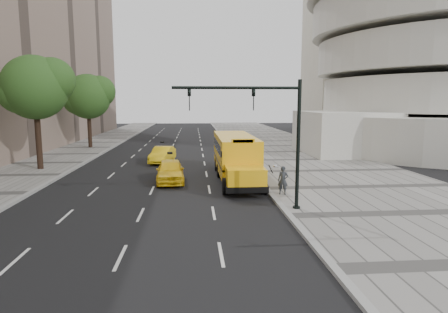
{
  "coord_description": "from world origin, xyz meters",
  "views": [
    {
      "loc": [
        1.58,
        -27.58,
        5.32
      ],
      "look_at": [
        3.5,
        -4.0,
        1.9
      ],
      "focal_mm": 30.0,
      "sensor_mm": 36.0,
      "label": 1
    }
  ],
  "objects": [
    {
      "name": "pedestrian",
      "position": [
        6.59,
        -7.19,
        0.96
      ],
      "size": [
        0.68,
        0.56,
        1.62
      ],
      "primitive_type": "imported",
      "rotation": [
        0.0,
        0.0,
        -0.34
      ],
      "color": "#2C3034",
      "rests_on": "sidewalk_museum"
    },
    {
      "name": "school_bus",
      "position": [
        4.5,
        -1.53,
        1.76
      ],
      "size": [
        2.96,
        11.56,
        3.19
      ],
      "color": "yellow",
      "rests_on": "ground"
    },
    {
      "name": "traffic_signal",
      "position": [
        5.19,
        -10.02,
        4.09
      ],
      "size": [
        6.18,
        0.36,
        6.4
      ],
      "color": "black",
      "rests_on": "ground"
    },
    {
      "name": "curb_far",
      "position": [
        -8.0,
        0.0,
        0.07
      ],
      "size": [
        0.3,
        140.0,
        0.15
      ],
      "primitive_type": "cube",
      "color": "gray",
      "rests_on": "ground"
    },
    {
      "name": "curb_museum",
      "position": [
        6.0,
        0.0,
        0.07
      ],
      "size": [
        0.3,
        140.0,
        0.15
      ],
      "primitive_type": "cube",
      "color": "gray",
      "rests_on": "ground"
    },
    {
      "name": "sidewalk_museum",
      "position": [
        12.0,
        0.0,
        0.07
      ],
      "size": [
        12.0,
        140.0,
        0.15
      ],
      "primitive_type": "cube",
      "color": "gray",
      "rests_on": "ground"
    },
    {
      "name": "taxi_far",
      "position": [
        -1.21,
        5.74,
        0.71
      ],
      "size": [
        2.22,
        4.51,
        1.42
      ],
      "primitive_type": "imported",
      "rotation": [
        0.0,
        0.0,
        -0.17
      ],
      "color": "yellow",
      "rests_on": "ground"
    },
    {
      "name": "guggenheim",
      "position": [
        29.37,
        18.51,
        13.58
      ],
      "size": [
        33.2,
        42.2,
        35.0
      ],
      "color": "silver",
      "rests_on": "ground"
    },
    {
      "name": "taxi_near",
      "position": [
        -0.02,
        -2.6,
        0.76
      ],
      "size": [
        2.05,
        4.58,
        1.53
      ],
      "primitive_type": "imported",
      "rotation": [
        0.0,
        0.0,
        0.06
      ],
      "color": "yellow",
      "rests_on": "ground"
    },
    {
      "name": "tree_b",
      "position": [
        -10.41,
        2.55,
        6.5
      ],
      "size": [
        5.51,
        4.9,
        8.91
      ],
      "color": "black",
      "rests_on": "ground"
    },
    {
      "name": "tree_c",
      "position": [
        -10.4,
        17.05,
        6.05
      ],
      "size": [
        5.77,
        5.13,
        8.57
      ],
      "color": "black",
      "rests_on": "ground"
    },
    {
      "name": "sidewalk_far",
      "position": [
        -11.0,
        0.0,
        0.07
      ],
      "size": [
        6.0,
        140.0,
        0.15
      ],
      "primitive_type": "cube",
      "color": "gray",
      "rests_on": "ground"
    },
    {
      "name": "ground",
      "position": [
        0.0,
        0.0,
        0.0
      ],
      "size": [
        140.0,
        140.0,
        0.0
      ],
      "primitive_type": "plane",
      "color": "black",
      "rests_on": "ground"
    }
  ]
}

